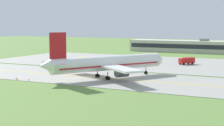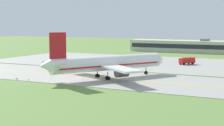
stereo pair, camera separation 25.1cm
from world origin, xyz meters
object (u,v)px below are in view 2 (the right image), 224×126
Objects in this scene: service_truck_fuel at (187,61)px; service_truck_catering at (82,60)px; airplane_lead at (107,63)px; service_truck_baggage at (149,60)px.

service_truck_fuel is 0.97× the size of service_truck_catering.
airplane_lead reaches higher than service_truck_fuel.
service_truck_catering reaches higher than service_truck_baggage.
airplane_lead is at bearing -47.23° from service_truck_catering.
service_truck_fuel is (14.52, -0.01, 0.35)m from service_truck_baggage.
service_truck_baggage is (-3.89, 42.20, -2.95)m from airplane_lead.
airplane_lead is 5.61× the size of service_truck_baggage.
service_truck_baggage is 1.03× the size of service_truck_catering.
service_truck_catering is (-34.79, -16.07, 0.00)m from service_truck_fuel.
service_truck_baggage is 14.53m from service_truck_fuel.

